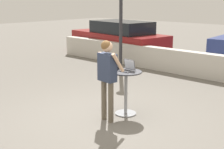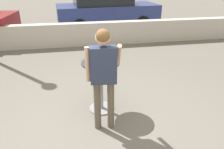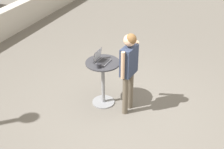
{
  "view_description": "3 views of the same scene",
  "coord_description": "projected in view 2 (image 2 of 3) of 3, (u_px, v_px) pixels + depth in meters",
  "views": [
    {
      "loc": [
        4.29,
        -4.38,
        2.46
      ],
      "look_at": [
        0.13,
        0.15,
        0.95
      ],
      "focal_mm": 50.0,
      "sensor_mm": 36.0,
      "label": 1
    },
    {
      "loc": [
        -0.27,
        -2.92,
        2.35
      ],
      "look_at": [
        0.31,
        0.19,
        0.87
      ],
      "focal_mm": 35.0,
      "sensor_mm": 36.0,
      "label": 2
    },
    {
      "loc": [
        -4.54,
        -1.78,
        3.87
      ],
      "look_at": [
        -0.07,
        0.24,
        0.89
      ],
      "focal_mm": 50.0,
      "sensor_mm": 36.0,
      "label": 3
    }
  ],
  "objects": [
    {
      "name": "ground_plane",
      "position": [
        96.0,
        128.0,
        3.64
      ],
      "size": [
        50.0,
        50.0,
        0.0
      ],
      "primitive_type": "plane",
      "color": "slate"
    },
    {
      "name": "coffee_mug",
      "position": [
        88.0,
        61.0,
        3.68
      ],
      "size": [
        0.12,
        0.09,
        0.09
      ],
      "color": "#232328",
      "rests_on": "cafe_table"
    },
    {
      "name": "pavement_kerb",
      "position": [
        80.0,
        34.0,
        7.64
      ],
      "size": [
        13.28,
        0.35,
        0.79
      ],
      "color": "beige",
      "rests_on": "ground_plane"
    },
    {
      "name": "laptop",
      "position": [
        100.0,
        58.0,
        3.76
      ],
      "size": [
        0.3,
        0.27,
        0.24
      ],
      "color": "#515156",
      "rests_on": "cafe_table"
    },
    {
      "name": "standing_person",
      "position": [
        103.0,
        69.0,
        3.22
      ],
      "size": [
        0.55,
        0.34,
        1.67
      ],
      "color": "brown",
      "rests_on": "ground_plane"
    },
    {
      "name": "cafe_table",
      "position": [
        101.0,
        80.0,
        3.9
      ],
      "size": [
        0.67,
        0.67,
        0.96
      ],
      "color": "gray",
      "rests_on": "ground_plane"
    },
    {
      "name": "parked_car_near_street",
      "position": [
        106.0,
        10.0,
        10.07
      ],
      "size": [
        4.7,
        2.22,
        1.54
      ],
      "color": "navy",
      "rests_on": "ground_plane"
    }
  ]
}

